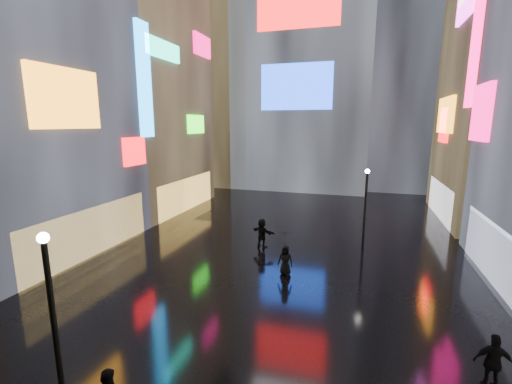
% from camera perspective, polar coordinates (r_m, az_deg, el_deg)
% --- Properties ---
extents(ground, '(140.00, 140.00, 0.00)m').
position_cam_1_polar(ground, '(23.87, 5.72, -8.22)').
color(ground, black).
rests_on(ground, ground).
extents(building_left_mid, '(10.28, 12.70, 24.00)m').
position_cam_1_polar(building_left_mid, '(26.23, -36.06, 18.06)').
color(building_left_mid, black).
rests_on(building_left_mid, ground).
extents(building_left_far, '(10.28, 12.00, 22.00)m').
position_cam_1_polar(building_left_far, '(34.80, -19.44, 15.67)').
color(building_left_far, black).
rests_on(building_left_far, ground).
extents(tower_main, '(16.00, 14.20, 42.00)m').
position_cam_1_polar(tower_main, '(48.44, 8.70, 26.80)').
color(tower_main, black).
rests_on(tower_main, ground).
extents(tower_flank_right, '(12.00, 12.00, 34.00)m').
position_cam_1_polar(tower_flank_right, '(49.16, 23.91, 20.98)').
color(tower_flank_right, black).
rests_on(tower_flank_right, ground).
extents(tower_flank_left, '(10.00, 10.00, 26.00)m').
position_cam_1_polar(tower_flank_left, '(48.02, -5.70, 17.26)').
color(tower_flank_left, black).
rests_on(tower_flank_left, ground).
extents(lamp_near, '(0.30, 0.30, 5.20)m').
position_cam_1_polar(lamp_near, '(11.23, -30.80, -16.82)').
color(lamp_near, black).
rests_on(lamp_near, ground).
extents(lamp_far, '(0.30, 0.30, 5.20)m').
position_cam_1_polar(lamp_far, '(22.74, 17.77, -1.96)').
color(lamp_far, black).
rests_on(lamp_far, ground).
extents(pedestrian_3, '(1.07, 0.45, 1.82)m').
position_cam_1_polar(pedestrian_3, '(13.50, 34.82, -22.29)').
color(pedestrian_3, black).
rests_on(pedestrian_3, ground).
extents(pedestrian_4, '(0.81, 0.53, 1.63)m').
position_cam_1_polar(pedestrian_4, '(18.61, 4.92, -11.28)').
color(pedestrian_4, black).
rests_on(pedestrian_4, ground).
extents(pedestrian_5, '(1.85, 1.23, 1.91)m').
position_cam_1_polar(pedestrian_5, '(22.47, 1.00, -6.84)').
color(pedestrian_5, black).
rests_on(pedestrian_5, ground).
extents(umbrella_2, '(0.99, 1.01, 0.82)m').
position_cam_1_polar(umbrella_2, '(18.18, 4.98, -7.72)').
color(umbrella_2, black).
rests_on(umbrella_2, pedestrian_4).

